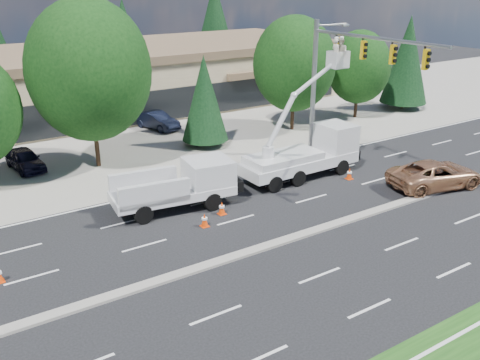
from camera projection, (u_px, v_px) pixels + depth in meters
ground at (274, 245)px, 24.60m from camera, size 140.00×140.00×0.00m
concrete_apron at (115, 140)px, 40.19m from camera, size 140.00×22.00×0.01m
road_median at (274, 244)px, 24.58m from camera, size 120.00×0.55×0.12m
strip_mall at (71, 81)px, 46.95m from camera, size 50.40×15.40×5.50m
tree_front_d at (89, 71)px, 32.54m from camera, size 7.59×7.59×10.53m
tree_front_e at (204, 98)px, 37.60m from camera, size 3.31×3.31×6.52m
tree_front_f at (294, 64)px, 41.08m from camera, size 6.39×6.39×8.87m
tree_front_g at (359, 67)px, 44.98m from camera, size 5.34×5.34×7.41m
tree_front_h at (407, 60)px, 48.00m from camera, size 4.22×4.22×8.33m
tree_back_c at (124, 37)px, 60.69m from camera, size 4.66×4.66×9.18m
tree_back_d at (215, 23)px, 66.46m from camera, size 5.65×5.65×11.13m
signal_mast at (338, 71)px, 33.05m from camera, size 2.76×10.16×9.00m
utility_pickup at (181, 190)px, 28.24m from camera, size 6.67×3.20×2.46m
bucket_truck at (310, 147)px, 32.55m from camera, size 7.99×2.53×8.26m
traffic_cone_b at (205, 220)px, 26.30m from camera, size 0.40×0.40×0.70m
traffic_cone_c at (222, 208)px, 27.64m from camera, size 0.40×0.40×0.70m
traffic_cone_d at (349, 174)px, 32.40m from camera, size 0.40×0.40×0.70m
minivan at (436, 174)px, 31.01m from camera, size 6.10×3.78×1.58m
parked_car_west at (25, 159)px, 33.87m from camera, size 2.03×4.11×1.35m
parked_car_east at (157, 121)px, 42.75m from camera, size 2.57×4.46×1.39m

